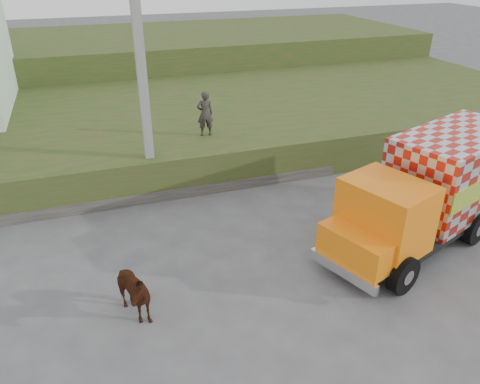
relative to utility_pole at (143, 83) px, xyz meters
name	(u,v)px	position (x,y,z in m)	size (l,w,h in m)	color
ground	(215,259)	(1.00, -4.60, -4.08)	(120.00, 120.00, 0.00)	#474749
embankment	(154,126)	(1.00, 5.40, -3.33)	(40.00, 12.00, 1.50)	#234818
embankment_far	(122,59)	(1.00, 17.40, -2.58)	(40.00, 12.00, 3.00)	#234818
retaining_strip	(126,199)	(-1.00, -0.40, -3.88)	(16.00, 0.50, 0.40)	#595651
utility_pole	(143,83)	(0.00, 0.00, 0.00)	(1.20, 0.30, 8.00)	gray
cargo_truck	(435,189)	(7.52, -5.52, -2.43)	(7.49, 4.53, 3.19)	black
cow	(129,293)	(-1.56, -6.16, -3.39)	(0.74, 1.63, 1.38)	#33190C
pedestrian	(205,114)	(2.43, 1.46, -1.71)	(0.63, 0.42, 1.74)	#2C2927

